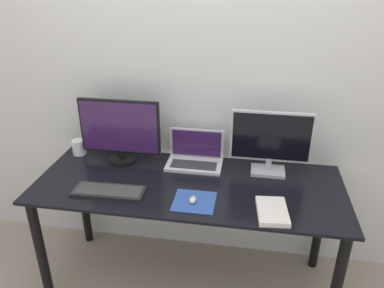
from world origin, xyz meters
TOP-DOWN VIEW (x-y plane):
  - wall_back at (0.00, 0.78)m, footprint 7.00×0.05m
  - desk at (0.00, 0.36)m, footprint 1.80×0.71m
  - monitor_left at (-0.48, 0.56)m, footprint 0.52×0.18m
  - monitor_right at (0.46, 0.56)m, footprint 0.48×0.14m
  - laptop at (0.00, 0.60)m, footprint 0.35×0.21m
  - keyboard at (-0.42, 0.18)m, footprint 0.41×0.16m
  - mousepad at (0.06, 0.17)m, footprint 0.22×0.21m
  - mouse at (0.06, 0.16)m, footprint 0.04×0.06m
  - book at (0.48, 0.13)m, footprint 0.17×0.25m
  - mug at (-0.79, 0.61)m, footprint 0.09×0.09m

SIDE VIEW (x-z plane):
  - desk at x=0.00m, z-range 0.26..1.04m
  - mousepad at x=0.06m, z-range 0.78..0.78m
  - keyboard at x=-0.42m, z-range 0.78..0.80m
  - book at x=0.48m, z-range 0.78..0.81m
  - mouse at x=0.06m, z-range 0.78..0.81m
  - mug at x=-0.79m, z-range 0.78..0.88m
  - laptop at x=0.00m, z-range 0.72..0.94m
  - monitor_right at x=0.46m, z-range 0.79..1.19m
  - monitor_left at x=-0.48m, z-range 0.78..1.20m
  - wall_back at x=0.00m, z-range 0.00..2.50m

